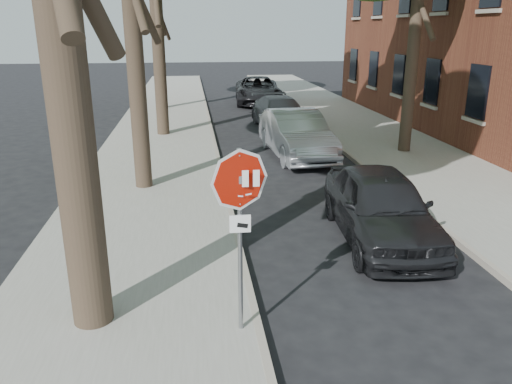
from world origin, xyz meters
TOP-DOWN VIEW (x-y plane):
  - ground at (0.00, 0.00)m, footprint 120.00×120.00m
  - sidewalk_left at (-2.50, 12.00)m, footprint 4.00×55.00m
  - sidewalk_right at (6.00, 12.00)m, footprint 4.00×55.00m
  - curb_left at (-0.45, 12.00)m, footprint 0.12×55.00m
  - curb_right at (3.95, 12.00)m, footprint 0.12×55.00m
  - stop_sign at (-0.70, -0.03)m, footprint 0.76×0.34m
  - car_a at (2.46, 3.02)m, footprint 2.02×4.39m
  - car_b at (2.19, 10.06)m, footprint 1.95×4.78m
  - car_c at (2.56, 15.02)m, footprint 2.29×4.79m
  - car_d at (2.60, 22.69)m, footprint 2.90×5.57m

SIDE VIEW (x-z plane):
  - ground at x=0.00m, z-range 0.00..0.00m
  - sidewalk_left at x=-2.50m, z-range 0.00..0.12m
  - sidewalk_right at x=6.00m, z-range 0.00..0.12m
  - curb_left at x=-0.45m, z-range 0.00..0.13m
  - curb_right at x=3.95m, z-range 0.00..0.13m
  - car_c at x=2.56m, z-range 0.00..1.35m
  - car_a at x=2.46m, z-range 0.00..1.46m
  - car_d at x=2.60m, z-range 0.00..1.50m
  - car_b at x=2.19m, z-range 0.00..1.54m
  - stop_sign at x=-0.70m, z-range 0.64..3.25m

